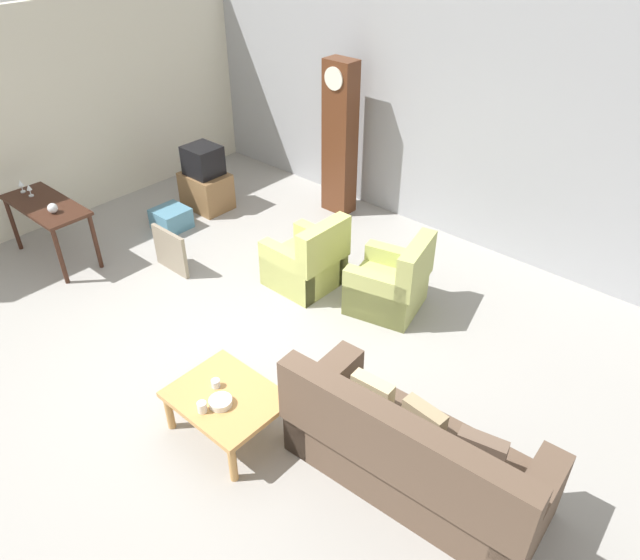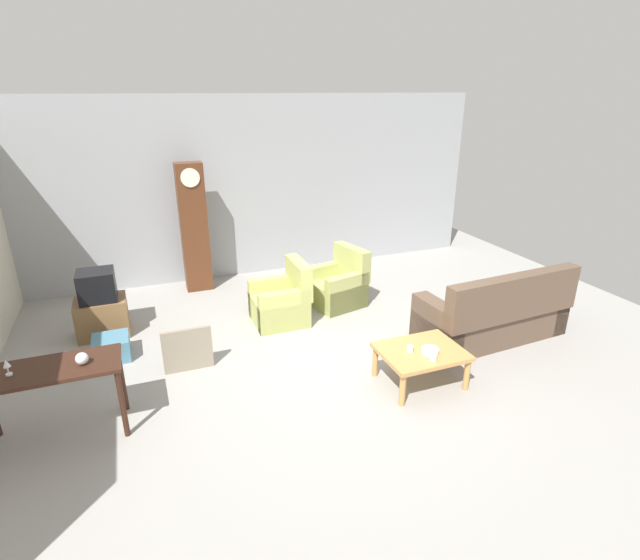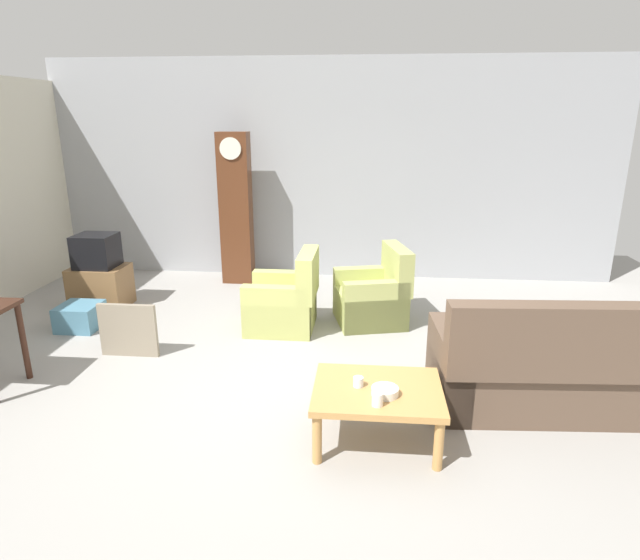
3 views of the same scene
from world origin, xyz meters
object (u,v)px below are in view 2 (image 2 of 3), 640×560
at_px(tv_stand_cabinet, 102,317).
at_px(armchair_olive_far, 338,286).
at_px(armchair_olive_near, 282,302).
at_px(framed_picture_leaning, 188,350).
at_px(couch_floral, 494,315).
at_px(wine_glass_mid, 7,365).
at_px(cup_blue_rimmed, 410,349).
at_px(console_table_dark, 50,378).
at_px(bowl_white_stacked, 430,351).
at_px(glass_dome_cloche, 82,359).
at_px(cup_white_porcelain, 433,356).
at_px(coffee_table_wood, 421,355).
at_px(tv_crt, 97,286).
at_px(grandfather_clock, 194,228).
at_px(storage_box_blue, 112,348).

bearing_deg(tv_stand_cabinet, armchair_olive_far, -3.68).
bearing_deg(armchair_olive_far, armchair_olive_near, -164.55).
distance_m(armchair_olive_far, framed_picture_leaning, 2.78).
height_order(couch_floral, wine_glass_mid, couch_floral).
bearing_deg(cup_blue_rimmed, couch_floral, 18.84).
bearing_deg(couch_floral, armchair_olive_near, 148.61).
relative_size(console_table_dark, tv_stand_cabinet, 1.91).
bearing_deg(tv_stand_cabinet, bowl_white_stacked, -37.80).
height_order(console_table_dark, framed_picture_leaning, console_table_dark).
bearing_deg(armchair_olive_near, cup_blue_rimmed, -67.49).
bearing_deg(glass_dome_cloche, cup_white_porcelain, -10.73).
bearing_deg(tv_stand_cabinet, armchair_olive_near, -11.58).
height_order(bowl_white_stacked, wine_glass_mid, wine_glass_mid).
bearing_deg(bowl_white_stacked, coffee_table_wood, 116.78).
height_order(cup_white_porcelain, wine_glass_mid, wine_glass_mid).
relative_size(armchair_olive_far, glass_dome_cloche, 7.82).
relative_size(armchair_olive_near, tv_crt, 1.92).
xyz_separation_m(grandfather_clock, storage_box_blue, (-1.40, -2.00, -0.95)).
distance_m(bowl_white_stacked, wine_glass_mid, 4.30).
bearing_deg(grandfather_clock, cup_white_porcelain, -64.32).
bearing_deg(console_table_dark, bowl_white_stacked, -8.25).
xyz_separation_m(armchair_olive_near, coffee_table_wood, (1.04, -2.17, 0.07)).
height_order(armchair_olive_near, storage_box_blue, armchair_olive_near).
height_order(coffee_table_wood, cup_white_porcelain, cup_white_porcelain).
distance_m(armchair_olive_near, grandfather_clock, 2.16).
xyz_separation_m(grandfather_clock, glass_dome_cloche, (-1.55, -3.50, -0.25)).
relative_size(cup_white_porcelain, cup_blue_rimmed, 1.27).
bearing_deg(wine_glass_mid, tv_crt, 73.33).
bearing_deg(console_table_dark, tv_crt, 81.14).
xyz_separation_m(couch_floral, tv_crt, (-5.07, 2.09, 0.39)).
bearing_deg(storage_box_blue, couch_floral, -15.11).
relative_size(couch_floral, tv_stand_cabinet, 3.16).
bearing_deg(storage_box_blue, armchair_olive_far, 8.66).
relative_size(couch_floral, wine_glass_mid, 13.34).
distance_m(framed_picture_leaning, wine_glass_mid, 1.96).
bearing_deg(cup_white_porcelain, coffee_table_wood, 88.49).
xyz_separation_m(console_table_dark, storage_box_blue, (0.45, 1.46, -0.53)).
distance_m(glass_dome_cloche, bowl_white_stacked, 3.67).
bearing_deg(framed_picture_leaning, console_table_dark, -149.31).
bearing_deg(grandfather_clock, armchair_olive_near, -60.96).
bearing_deg(tv_crt, cup_blue_rimmed, -38.20).
relative_size(console_table_dark, storage_box_blue, 2.90).
relative_size(armchair_olive_near, cup_white_porcelain, 9.36).
relative_size(framed_picture_leaning, cup_white_porcelain, 6.11).
distance_m(framed_picture_leaning, cup_blue_rimmed, 2.69).
distance_m(console_table_dark, framed_picture_leaning, 1.62).
distance_m(tv_stand_cabinet, bowl_white_stacked, 4.53).
height_order(grandfather_clock, tv_stand_cabinet, grandfather_clock).
bearing_deg(cup_blue_rimmed, tv_crt, 141.80).
relative_size(storage_box_blue, cup_blue_rimmed, 5.81).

